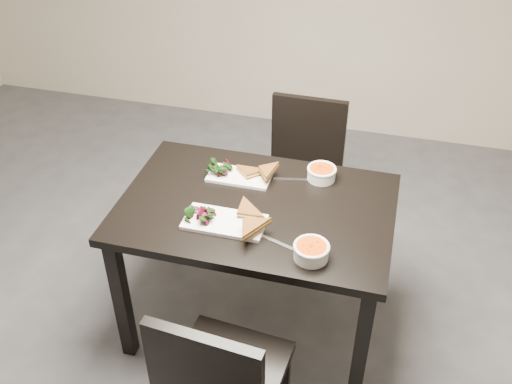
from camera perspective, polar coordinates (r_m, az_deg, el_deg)
ground at (r=2.91m, az=-10.20°, el=-16.98°), size 5.00×5.00×0.00m
table at (r=2.61m, az=0.00°, el=-2.98°), size 1.20×0.80×0.75m
chair_near at (r=2.25m, az=-3.65°, el=-17.85°), size 0.46×0.46×0.85m
chair_far at (r=3.29m, az=4.64°, el=2.64°), size 0.42×0.42×0.85m
plate_near at (r=2.45m, az=-3.10°, el=-2.97°), size 0.34×0.17×0.02m
sandwich_near at (r=2.42m, az=-1.55°, el=-2.34°), size 0.18×0.14×0.06m
salad_near at (r=2.45m, az=-5.35°, el=-2.00°), size 0.11×0.10×0.05m
soup_bowl_near at (r=2.28m, az=5.44°, el=-5.73°), size 0.14×0.14×0.06m
cutlery_near at (r=2.35m, az=2.22°, el=-5.01°), size 0.18×0.07×0.00m
plate_far at (r=2.71m, az=-1.64°, el=1.53°), size 0.29×0.15×0.01m
sandwich_far at (r=2.67m, az=-0.40°, el=1.69°), size 0.18×0.18×0.05m
salad_far at (r=2.72m, az=-3.67°, el=2.31°), size 0.09×0.08×0.04m
soup_bowl_far at (r=2.71m, az=6.45°, el=1.91°), size 0.14×0.14×0.06m
cutlery_far at (r=2.71m, az=3.63°, el=1.24°), size 0.18×0.05×0.00m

